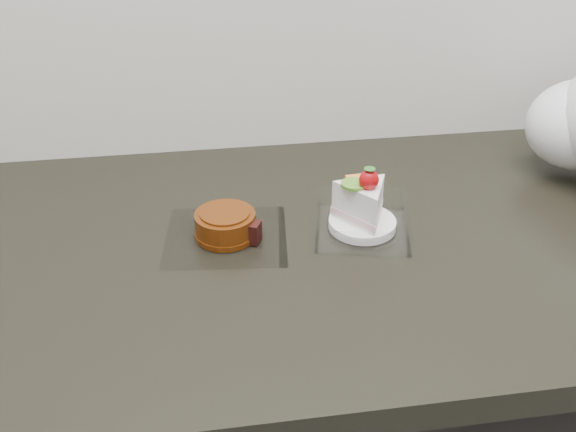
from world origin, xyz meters
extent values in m
cube|color=black|center=(0.00, 1.69, 0.88)|extent=(2.04, 0.64, 0.04)
cube|color=white|center=(0.08, 1.70, 0.90)|extent=(0.16, 0.16, 0.00)
cylinder|color=white|center=(0.08, 1.70, 0.91)|extent=(0.10, 0.10, 0.01)
ellipsoid|color=red|center=(0.08, 1.69, 0.99)|extent=(0.03, 0.02, 0.03)
cone|color=#2D7223|center=(0.08, 1.69, 1.00)|extent=(0.02, 0.02, 0.01)
cylinder|color=#6AAC32|center=(0.06, 1.70, 0.98)|extent=(0.03, 0.03, 0.00)
cube|color=orange|center=(0.08, 1.72, 0.98)|extent=(0.04, 0.02, 0.00)
cube|color=white|center=(-0.12, 1.71, 0.90)|extent=(0.19, 0.18, 0.00)
cylinder|color=#5D2C0B|center=(-0.12, 1.71, 0.92)|extent=(0.09, 0.09, 0.04)
cylinder|color=#5D2C0B|center=(-0.12, 1.71, 0.91)|extent=(0.09, 0.09, 0.01)
cylinder|color=#5D2C0B|center=(-0.12, 1.71, 0.94)|extent=(0.07, 0.07, 0.00)
cube|color=black|center=(-0.08, 1.69, 0.92)|extent=(0.03, 0.03, 0.03)
camera|label=1|loc=(-0.14, 0.95, 1.40)|focal=40.00mm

